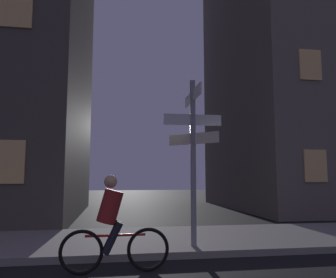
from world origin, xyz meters
The scene contains 4 objects.
sidewalk_kerb centered at (0.00, 6.18, 0.07)m, with size 40.00×3.33×0.14m, color gray.
signpost centered at (1.07, 5.04, 2.27)m, with size 1.29×1.46×3.57m.
cyclist centered at (-0.62, 3.80, 0.75)m, with size 1.82×0.33×1.61m.
building_right_block centered at (11.36, 14.11, 9.24)m, with size 12.31×9.62×18.48m.
Camera 1 is at (-0.61, -1.94, 1.57)m, focal length 35.38 mm.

